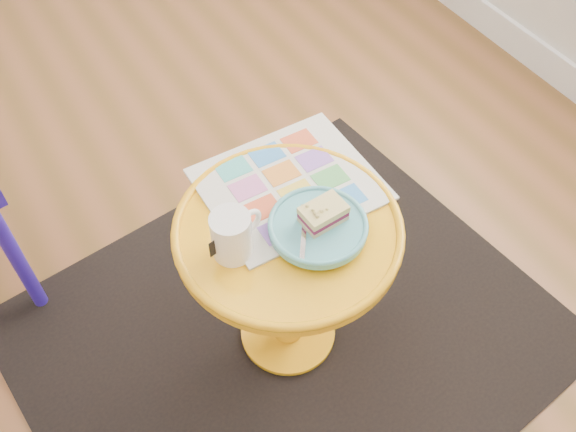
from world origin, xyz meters
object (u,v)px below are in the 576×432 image
mug (232,234)px  plate (318,227)px  side_table (288,263)px  newspaper (289,184)px

mug → plate: 0.18m
plate → mug: bearing=163.4°
side_table → mug: (-0.12, 0.01, 0.19)m
newspaper → mug: bearing=-152.7°
newspaper → plate: 0.15m
mug → side_table: bearing=-13.8°
side_table → newspaper: size_ratio=1.31×
mug → newspaper: bearing=15.8°
side_table → plate: bearing=-43.9°
side_table → plate: 0.16m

